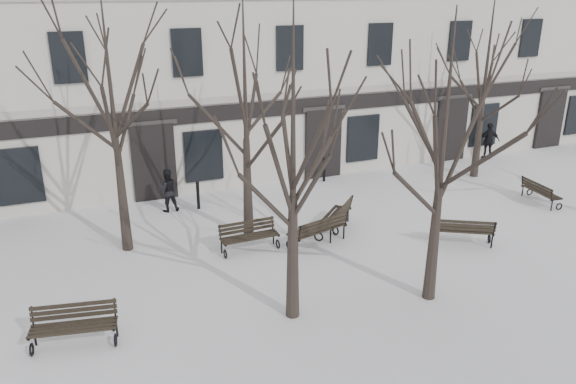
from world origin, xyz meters
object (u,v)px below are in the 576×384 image
tree_1 (293,131)px  bench_5 (540,191)px  bench_1 (319,229)px  bench_4 (336,216)px  bench_2 (463,230)px  bench_3 (249,235)px  bench_0 (74,324)px  tree_2 (445,127)px

tree_1 → bench_5: size_ratio=4.32×
bench_1 → bench_4: 1.23m
bench_2 → bench_3: bearing=11.2°
bench_0 → bench_2: bearing=15.5°
tree_2 → bench_3: bearing=127.8°
bench_0 → bench_5: 16.72m
tree_1 → bench_4: size_ratio=3.99×
bench_0 → bench_2: 11.50m
bench_4 → tree_1: bearing=6.6°
bench_2 → bench_5: size_ratio=1.11×
tree_2 → bench_4: (-0.34, 4.67, -4.00)m
tree_1 → bench_3: bearing=87.3°
bench_4 → bench_0: bearing=-22.9°
bench_5 → tree_1: bearing=113.1°
tree_1 → bench_0: size_ratio=3.82×
bench_2 → bench_4: 4.00m
bench_0 → tree_2: bearing=2.2°
bench_2 → bench_5: 5.36m
tree_2 → bench_3: size_ratio=4.00×
tree_1 → bench_1: bearing=55.7°
bench_4 → bench_3: bearing=-40.4°
tree_1 → bench_2: (6.46, 1.70, -4.16)m
bench_2 → bench_5: bearing=-129.4°
bench_3 → bench_2: bearing=-20.6°
bench_2 → bench_5: (5.03, 1.86, -0.05)m
bench_4 → bench_5: (8.21, -0.56, -0.08)m
tree_2 → bench_0: tree_2 is taller
tree_1 → bench_0: tree_1 is taller
bench_3 → tree_2: bearing=-53.6°
bench_0 → bench_1: size_ratio=0.93×
tree_2 → bench_4: bearing=94.1°
bench_4 → bench_2: bearing=97.8°
bench_1 → bench_5: 9.19m
tree_1 → bench_2: bearing=14.7°
bench_5 → bench_4: bearing=91.9°
bench_1 → bench_4: (0.98, 0.74, -0.00)m
bench_3 → bench_4: bench_4 is taller
tree_2 → bench_1: tree_2 is taller
bench_1 → bench_3: (-2.12, 0.50, -0.05)m
bench_5 → bench_1: bearing=97.0°
tree_2 → bench_5: size_ratio=4.20×
tree_2 → bench_4: 6.16m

